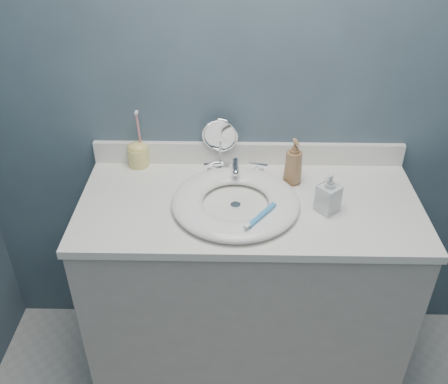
{
  "coord_description": "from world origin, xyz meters",
  "views": [
    {
      "loc": [
        -0.06,
        -0.47,
        1.92
      ],
      "look_at": [
        -0.09,
        0.94,
        0.94
      ],
      "focal_mm": 40.0,
      "sensor_mm": 36.0,
      "label": 1
    }
  ],
  "objects_px": {
    "soap_bottle_amber": "(294,162)",
    "toothbrush_holder": "(138,153)",
    "makeup_mirror": "(220,141)",
    "soap_bottle_clear": "(329,193)"
  },
  "relations": [
    {
      "from": "makeup_mirror",
      "to": "soap_bottle_clear",
      "type": "xyz_separation_m",
      "value": [
        0.38,
        -0.29,
        -0.04
      ]
    },
    {
      "from": "soap_bottle_amber",
      "to": "toothbrush_holder",
      "type": "xyz_separation_m",
      "value": [
        -0.6,
        0.11,
        -0.04
      ]
    },
    {
      "from": "soap_bottle_clear",
      "to": "toothbrush_holder",
      "type": "distance_m",
      "value": 0.76
    },
    {
      "from": "soap_bottle_amber",
      "to": "soap_bottle_clear",
      "type": "relative_size",
      "value": 1.2
    },
    {
      "from": "soap_bottle_amber",
      "to": "toothbrush_holder",
      "type": "height_order",
      "value": "toothbrush_holder"
    },
    {
      "from": "toothbrush_holder",
      "to": "makeup_mirror",
      "type": "bearing_deg",
      "value": 0.0
    },
    {
      "from": "makeup_mirror",
      "to": "soap_bottle_amber",
      "type": "relative_size",
      "value": 1.16
    },
    {
      "from": "toothbrush_holder",
      "to": "soap_bottle_clear",
      "type": "bearing_deg",
      "value": -22.4
    },
    {
      "from": "soap_bottle_amber",
      "to": "soap_bottle_clear",
      "type": "bearing_deg",
      "value": -74.14
    },
    {
      "from": "soap_bottle_amber",
      "to": "makeup_mirror",
      "type": "bearing_deg",
      "value": 143.2
    }
  ]
}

